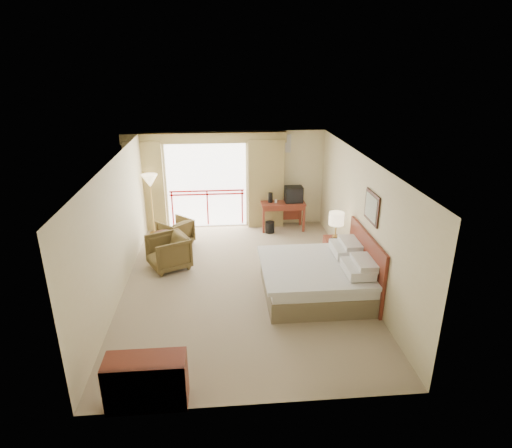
{
  "coord_description": "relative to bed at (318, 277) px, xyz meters",
  "views": [
    {
      "loc": [
        -0.42,
        -8.15,
        4.52
      ],
      "look_at": [
        0.32,
        0.4,
        1.19
      ],
      "focal_mm": 30.0,
      "sensor_mm": 36.0,
      "label": 1
    }
  ],
  "objects": [
    {
      "name": "coffee_maker",
      "position": [
        -0.55,
        3.64,
        0.56
      ],
      "size": [
        0.15,
        0.15,
        0.28
      ],
      "primitive_type": "cylinder",
      "rotation": [
        0.0,
        0.0,
        -0.19
      ],
      "color": "black",
      "rests_on": "desk"
    },
    {
      "name": "wall_back",
      "position": [
        -1.5,
        4.1,
        0.97
      ],
      "size": [
        5.0,
        0.0,
        5.0
      ],
      "primitive_type": "plane",
      "rotation": [
        1.57,
        0.0,
        0.0
      ],
      "color": "beige",
      "rests_on": "ground"
    },
    {
      "name": "hvac_vent",
      "position": [
        -0.2,
        4.07,
        1.97
      ],
      "size": [
        0.5,
        0.04,
        0.5
      ],
      "primitive_type": "cube",
      "color": "silver",
      "rests_on": "wall_back"
    },
    {
      "name": "cup",
      "position": [
        -0.4,
        3.59,
        0.47
      ],
      "size": [
        0.08,
        0.08,
        0.1
      ],
      "primitive_type": "cylinder",
      "rotation": [
        0.0,
        0.0,
        -0.13
      ],
      "color": "white",
      "rests_on": "desk"
    },
    {
      "name": "desk",
      "position": [
        -0.2,
        3.7,
        0.25
      ],
      "size": [
        1.22,
        0.59,
        0.8
      ],
      "rotation": [
        0.0,
        0.0,
        0.05
      ],
      "color": "maroon",
      "rests_on": "floor"
    },
    {
      "name": "floor",
      "position": [
        -1.5,
        0.6,
        -0.38
      ],
      "size": [
        7.0,
        7.0,
        0.0
      ],
      "primitive_type": "plane",
      "color": "gray",
      "rests_on": "ground"
    },
    {
      "name": "wall_right",
      "position": [
        1.0,
        0.6,
        0.97
      ],
      "size": [
        0.0,
        7.0,
        7.0
      ],
      "primitive_type": "plane",
      "rotation": [
        1.57,
        0.0,
        -1.57
      ],
      "color": "beige",
      "rests_on": "ground"
    },
    {
      "name": "balcony_door",
      "position": [
        -2.3,
        4.08,
        0.82
      ],
      "size": [
        2.4,
        0.0,
        2.4
      ],
      "primitive_type": "plane",
      "rotation": [
        1.57,
        0.0,
        0.0
      ],
      "color": "white",
      "rests_on": "wall_back"
    },
    {
      "name": "wastebasket",
      "position": [
        -0.58,
        3.39,
        -0.22
      ],
      "size": [
        0.33,
        0.33,
        0.31
      ],
      "primitive_type": "cylinder",
      "rotation": [
        0.0,
        0.0,
        -0.38
      ],
      "color": "black",
      "rests_on": "floor"
    },
    {
      "name": "curtain_right",
      "position": [
        -0.65,
        3.95,
        0.87
      ],
      "size": [
        1.0,
        0.26,
        2.5
      ],
      "primitive_type": "cube",
      "color": "olive",
      "rests_on": "wall_back"
    },
    {
      "name": "framed_art",
      "position": [
        0.97,
        0.0,
        1.47
      ],
      "size": [
        0.04,
        0.72,
        0.6
      ],
      "color": "black",
      "rests_on": "wall_right"
    },
    {
      "name": "side_table",
      "position": [
        -3.31,
        2.11,
        0.03
      ],
      "size": [
        0.54,
        0.54,
        0.59
      ],
      "rotation": [
        0.0,
        0.0,
        -0.32
      ],
      "color": "black",
      "rests_on": "floor"
    },
    {
      "name": "wall_left",
      "position": [
        -4.0,
        0.6,
        0.97
      ],
      "size": [
        0.0,
        7.0,
        7.0
      ],
      "primitive_type": "plane",
      "rotation": [
        1.57,
        0.0,
        1.57
      ],
      "color": "beige",
      "rests_on": "ground"
    },
    {
      "name": "headboard",
      "position": [
        0.96,
        0.0,
        0.27
      ],
      "size": [
        0.06,
        2.1,
        1.3
      ],
      "primitive_type": "cube",
      "color": "maroon",
      "rests_on": "wall_right"
    },
    {
      "name": "floor_lamp",
      "position": [
        -3.77,
        3.58,
        1.07
      ],
      "size": [
        0.43,
        0.43,
        1.68
      ],
      "rotation": [
        0.0,
        0.0,
        -0.08
      ],
      "color": "tan",
      "rests_on": "floor"
    },
    {
      "name": "armchair_far",
      "position": [
        -3.11,
        2.83,
        -0.38
      ],
      "size": [
        1.03,
        1.03,
        0.67
      ],
      "primitive_type": "imported",
      "rotation": [
        0.0,
        0.0,
        -2.35
      ],
      "color": "#4A3C20",
      "rests_on": "floor"
    },
    {
      "name": "valance",
      "position": [
        -2.3,
        3.98,
        2.17
      ],
      "size": [
        4.4,
        0.22,
        0.28
      ],
      "primitive_type": "cube",
      "color": "olive",
      "rests_on": "wall_back"
    },
    {
      "name": "balcony_railing",
      "position": [
        -2.3,
        4.06,
        0.44
      ],
      "size": [
        2.09,
        0.03,
        1.02
      ],
      "color": "red",
      "rests_on": "wall_back"
    },
    {
      "name": "tv",
      "position": [
        0.1,
        3.63,
        0.64
      ],
      "size": [
        0.48,
        0.38,
        0.44
      ],
      "rotation": [
        0.0,
        0.0,
        -0.08
      ],
      "color": "black",
      "rests_on": "desk"
    },
    {
      "name": "nightstand",
      "position": [
        0.67,
        1.24,
        -0.04
      ],
      "size": [
        0.48,
        0.57,
        0.67
      ],
      "primitive_type": "cube",
      "rotation": [
        0.0,
        0.0,
        -0.02
      ],
      "color": "maroon",
      "rests_on": "floor"
    },
    {
      "name": "armchair_near",
      "position": [
        -3.15,
        1.47,
        -0.38
      ],
      "size": [
        1.14,
        1.13,
        0.78
      ],
      "primitive_type": "imported",
      "rotation": [
        0.0,
        0.0,
        -1.11
      ],
      "color": "#4A3C20",
      "rests_on": "floor"
    },
    {
      "name": "phone",
      "position": [
        0.62,
        1.09,
        0.33
      ],
      "size": [
        0.18,
        0.14,
        0.08
      ],
      "primitive_type": "cube",
      "rotation": [
        0.0,
        0.0,
        0.03
      ],
      "color": "black",
      "rests_on": "nightstand"
    },
    {
      "name": "wall_front",
      "position": [
        -1.5,
        -2.9,
        0.97
      ],
      "size": [
        5.0,
        0.0,
        5.0
      ],
      "primitive_type": "plane",
      "rotation": [
        -1.57,
        0.0,
        0.0
      ],
      "color": "beige",
      "rests_on": "ground"
    },
    {
      "name": "book",
      "position": [
        -3.31,
        2.11,
        0.22
      ],
      "size": [
        0.2,
        0.23,
        0.02
      ],
      "primitive_type": "imported",
      "rotation": [
        0.0,
        0.0,
        0.3
      ],
      "color": "white",
      "rests_on": "side_table"
    },
    {
      "name": "bed",
      "position": [
        0.0,
        0.0,
        0.0
      ],
      "size": [
        2.13,
        2.06,
        0.97
      ],
      "color": "brown",
      "rests_on": "floor"
    },
    {
      "name": "dresser",
      "position": [
        -3.01,
        -2.74,
        -0.01
      ],
      "size": [
        1.11,
        0.47,
        0.74
      ],
      "rotation": [
        0.0,
        0.0,
        -0.03
      ],
      "color": "maroon",
      "rests_on": "floor"
    },
    {
      "name": "ceiling",
      "position": [
        -1.5,
        0.6,
        2.32
      ],
      "size": [
        7.0,
        7.0,
        0.0
      ],
      "primitive_type": "plane",
      "rotation": [
        3.14,
        0.0,
        0.0
      ],
      "color": "white",
      "rests_on": "wall_back"
    },
    {
      "name": "table_lamp",
      "position": [
        0.67,
        1.29,
        0.77
      ],
      "size": [
        0.34,
        0.34,
        0.61
      ],
      "rotation": [
        0.0,
        0.0,
        -0.29
      ],
      "color": "tan",
      "rests_on": "nightstand"
    },
    {
      "name": "curtain_left",
      "position": [
        -3.95,
        3.95,
        0.87
      ],
      "size": [
        1.0,
        0.26,
        2.5
      ],
      "primitive_type": "cube",
      "color": "olive",
      "rests_on": "wall_back"
    }
  ]
}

